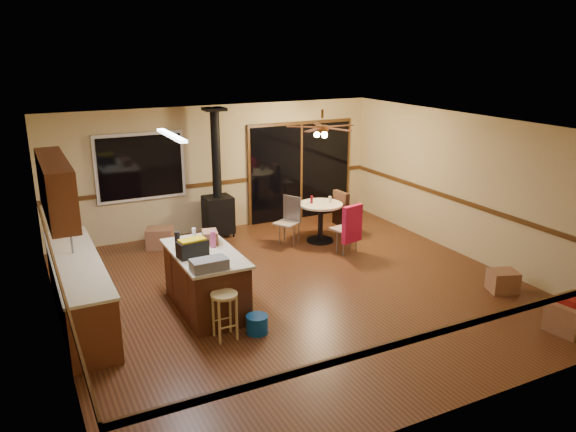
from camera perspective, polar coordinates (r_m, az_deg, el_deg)
floor at (r=9.06m, az=0.86°, el=-7.47°), size 7.00×7.00×0.00m
ceiling at (r=8.33m, az=0.94°, el=9.03°), size 7.00×7.00×0.00m
wall_back at (r=11.72m, az=-7.08°, el=4.81°), size 7.00×0.00×7.00m
wall_front at (r=5.93m, az=16.93°, el=-8.26°), size 7.00×0.00×7.00m
wall_left at (r=7.71m, az=-22.84°, el=-2.95°), size 0.00×7.00×7.00m
wall_right at (r=10.64m, az=17.87°, el=2.84°), size 0.00×7.00×7.00m
chair_rail at (r=8.70m, az=0.89°, el=-1.46°), size 7.00×7.00×0.08m
window at (r=11.21m, az=-14.76°, el=4.86°), size 1.72×0.10×1.32m
sliding_door at (r=12.48m, az=1.29°, el=4.51°), size 2.52×0.10×2.10m
lower_cabinets at (r=8.51m, az=-20.44°, el=-7.15°), size 0.60×3.00×0.86m
countertop at (r=8.34m, az=-20.75°, el=-4.32°), size 0.64×3.04×0.04m
upper_cabinets at (r=8.23m, az=-22.52°, el=2.66°), size 0.35×2.00×0.80m
kitchen_island at (r=8.35m, az=-8.35°, el=-6.49°), size 0.88×1.68×0.90m
wood_stove at (r=11.38m, az=-7.15°, el=1.47°), size 0.55×0.50×2.52m
ceiling_fan at (r=10.68m, az=3.48°, el=8.69°), size 0.24×0.24×0.55m
fluorescent_strip at (r=7.96m, az=-11.77°, el=8.02°), size 0.10×1.20×0.04m
toolbox_grey at (r=7.52m, az=-8.02°, el=-4.88°), size 0.49×0.27×0.15m
toolbox_black at (r=8.00m, az=-9.68°, el=-3.29°), size 0.44×0.28×0.23m
toolbox_yellow_lid at (r=7.95m, az=-9.73°, el=-2.41°), size 0.38×0.24×0.03m
box_on_island at (r=8.48m, az=-7.92°, el=-2.14°), size 0.27×0.33×0.19m
bottle_dark at (r=8.27m, az=-11.17°, el=-2.50°), size 0.10×0.10×0.28m
bottle_pink at (r=8.30m, az=-7.62°, el=-2.37°), size 0.10×0.10×0.25m
bottle_white at (r=8.68m, az=-9.53°, el=-1.80°), size 0.06×0.06×0.18m
bar_stool at (r=7.58m, az=-6.44°, el=-10.05°), size 0.44×0.44×0.65m
blue_bucket at (r=7.76m, az=-3.16°, el=-10.92°), size 0.34×0.34×0.25m
dining_table at (r=11.06m, az=3.33°, el=0.03°), size 0.85×0.85×0.78m
glass_red at (r=10.98m, az=2.42°, el=1.69°), size 0.06×0.06×0.15m
glass_cream at (r=11.01m, az=4.30°, el=1.67°), size 0.08×0.08×0.14m
chair_left at (r=10.89m, az=0.16°, el=0.11°), size 0.55×0.54×0.51m
chair_near at (r=10.39m, az=6.43°, el=-0.78°), size 0.51×0.54×0.70m
chair_right at (r=11.33m, az=5.50°, el=0.75°), size 0.48×0.45×0.70m
box_under_window at (r=11.05m, az=-12.88°, el=-2.20°), size 0.61×0.55×0.40m
box_corner_a at (r=8.67m, az=26.68°, el=-9.10°), size 0.62×0.54×0.42m
box_corner_b at (r=9.57m, az=20.99°, el=-6.19°), size 0.52×0.48×0.34m
box_small_red at (r=8.57m, az=26.91°, el=-7.58°), size 0.36×0.32×0.09m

